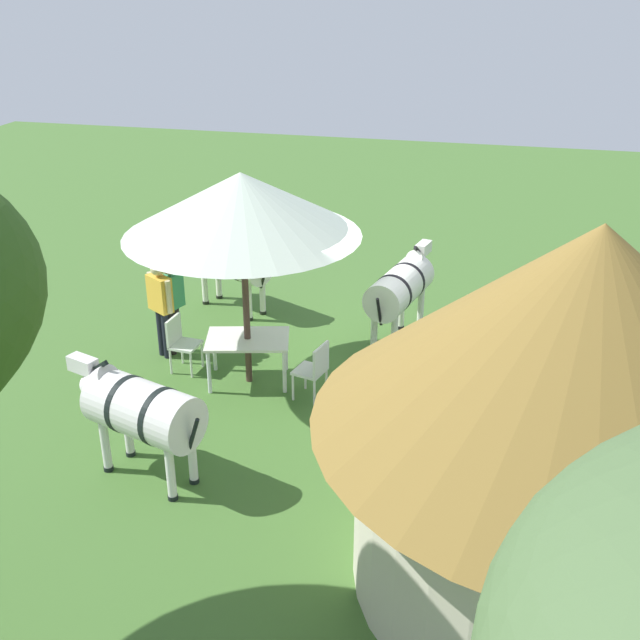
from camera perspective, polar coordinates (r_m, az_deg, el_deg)
The scene contains 13 objects.
ground_plane at distance 12.17m, azimuth 2.81°, elevation -4.17°, with size 36.00×36.00×0.00m, color #42692D.
thatched_hut at distance 7.70m, azimuth 18.52°, elevation -5.78°, with size 5.07×5.07×3.91m.
shade_umbrella at distance 10.97m, azimuth -5.85°, elevation 8.55°, with size 3.43×3.43×3.30m.
patio_dining_table at distance 11.77m, azimuth -5.39°, elevation -1.74°, with size 1.42×1.13×0.74m.
patio_chair_east_end at distance 12.31m, azimuth -10.34°, elevation -1.48°, with size 0.46×0.47×0.90m.
patio_chair_near_hut at distance 11.30m, azimuth -0.40°, elevation -3.56°, with size 0.52×0.53×0.90m.
guest_beside_umbrella at distance 12.60m, azimuth -11.77°, elevation 1.42°, with size 0.52×0.41×1.66m.
guest_behind_table at distance 12.71m, azimuth -10.98°, elevation 1.57°, with size 0.32×0.56×1.62m.
standing_watcher at distance 13.21m, azimuth 19.12°, elevation 1.98°, with size 0.32×0.62×1.78m.
striped_lounge_chair at distance 12.18m, azimuth 15.66°, elevation -3.77°, with size 0.76×0.94×0.61m.
zebra_nearest_camera at distance 9.68m, azimuth -13.18°, elevation -6.50°, with size 2.05×1.14×1.50m.
zebra_by_umbrella at distance 12.82m, azimuth 6.03°, elevation 2.43°, with size 1.00×2.26×1.58m.
zebra_toward_hut at distance 14.26m, azimuth -6.74°, elevation 4.45°, with size 2.04×1.26×1.50m.
Camera 1 is at (-1.91, 10.47, 5.91)m, focal length 43.06 mm.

